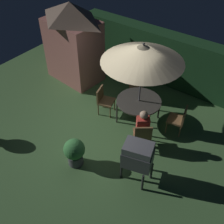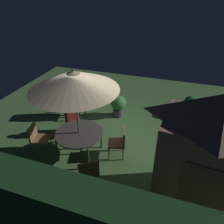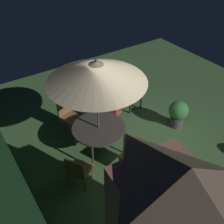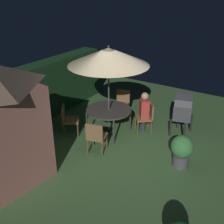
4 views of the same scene
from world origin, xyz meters
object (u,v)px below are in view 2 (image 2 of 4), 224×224
at_px(chair_toward_hedge, 89,171).
at_px(potted_plant_by_shed, 190,104).
at_px(patio_umbrella, 74,80).
at_px(patio_table, 79,134).
at_px(chair_toward_house, 119,141).
at_px(garden_shed, 208,157).
at_px(person_in_red, 72,114).
at_px(bbq_grill, 73,96).
at_px(chair_far_side, 38,137).
at_px(potted_plant_by_grill, 118,105).
at_px(chair_near_shed, 73,119).

distance_m(chair_toward_hedge, potted_plant_by_shed, 4.82).
bearing_deg(potted_plant_by_shed, patio_umbrella, 48.05).
bearing_deg(patio_table, patio_umbrella, -90.00).
relative_size(patio_umbrella, potted_plant_by_shed, 3.35).
distance_m(chair_toward_hedge, chair_toward_house, 1.34).
bearing_deg(chair_toward_house, potted_plant_by_shed, -122.21).
bearing_deg(patio_umbrella, chair_toward_hedge, 125.88).
bearing_deg(garden_shed, person_in_red, -21.66).
xyz_separation_m(garden_shed, person_in_red, (3.81, -1.51, -0.64)).
bearing_deg(chair_toward_house, bbq_grill, -34.74).
distance_m(patio_table, patio_umbrella, 1.61).
relative_size(garden_shed, chair_far_side, 3.11).
xyz_separation_m(patio_umbrella, bbq_grill, (1.12, -1.83, -1.48)).
height_order(patio_table, chair_far_side, chair_far_side).
relative_size(bbq_grill, chair_toward_hedge, 1.33).
xyz_separation_m(bbq_grill, potted_plant_by_grill, (-1.53, -0.56, -0.39)).
relative_size(chair_far_side, chair_toward_house, 1.00).
bearing_deg(chair_toward_hedge, patio_umbrella, -54.12).
height_order(chair_toward_hedge, potted_plant_by_shed, chair_toward_hedge).
xyz_separation_m(chair_toward_hedge, potted_plant_by_grill, (0.29, -3.37, -0.06)).
bearing_deg(chair_toward_house, potted_plant_by_grill, -72.27).
bearing_deg(chair_near_shed, potted_plant_by_shed, -146.78).
relative_size(garden_shed, bbq_grill, 2.33).
relative_size(bbq_grill, person_in_red, 0.95).
xyz_separation_m(garden_shed, potted_plant_by_shed, (0.21, -3.97, -0.96)).
distance_m(chair_near_shed, chair_toward_house, 1.87).
height_order(garden_shed, chair_toward_hedge, garden_shed).
bearing_deg(potted_plant_by_grill, chair_toward_hedge, 94.95).
bearing_deg(chair_far_side, chair_near_shed, -113.76).
bearing_deg(garden_shed, patio_table, -12.17).
xyz_separation_m(garden_shed, chair_near_shed, (3.86, -1.58, -0.90)).
xyz_separation_m(garden_shed, chair_toward_hedge, (2.46, 0.29, -0.90)).
bearing_deg(bbq_grill, chair_toward_hedge, 122.97).
bearing_deg(bbq_grill, person_in_red, 115.26).
xyz_separation_m(garden_shed, patio_umbrella, (3.16, -0.68, 0.91)).
bearing_deg(person_in_red, potted_plant_by_shed, -145.65).
bearing_deg(potted_plant_by_shed, patio_table, 48.05).
xyz_separation_m(patio_umbrella, potted_plant_by_grill, (-0.41, -2.39, -1.87)).
bearing_deg(person_in_red, chair_near_shed, -52.22).
bearing_deg(chair_near_shed, chair_far_side, 66.24).
bearing_deg(potted_plant_by_grill, chair_near_shed, 53.50).
bearing_deg(potted_plant_by_grill, chair_toward_house, 107.73).
bearing_deg(chair_far_side, bbq_grill, -92.57).
bearing_deg(potted_plant_by_shed, bbq_grill, 19.68).
bearing_deg(patio_table, garden_shed, 167.83).
distance_m(chair_toward_hedge, potted_plant_by_grill, 3.38).
xyz_separation_m(garden_shed, chair_far_side, (4.37, -0.41, -0.90)).
xyz_separation_m(patio_table, bbq_grill, (1.12, -1.83, 0.13)).
distance_m(chair_toward_house, potted_plant_by_shed, 3.52).
xyz_separation_m(chair_near_shed, chair_far_side, (0.51, 1.17, 0.00)).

